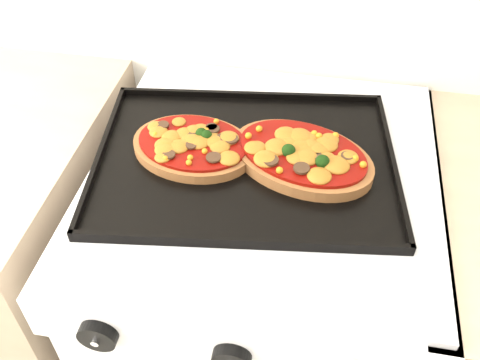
% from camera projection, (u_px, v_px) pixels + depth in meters
% --- Properties ---
extents(stove, '(0.60, 0.60, 0.91)m').
position_uv_depth(stove, '(259.00, 310.00, 1.24)').
color(stove, white).
rests_on(stove, floor).
extents(control_panel, '(0.60, 0.02, 0.09)m').
position_uv_depth(control_panel, '(231.00, 345.00, 0.74)').
color(control_panel, white).
rests_on(control_panel, stove).
extents(knob_left, '(0.06, 0.02, 0.06)m').
position_uv_depth(knob_left, '(98.00, 336.00, 0.75)').
color(knob_left, black).
rests_on(knob_left, control_panel).
extents(knob_center, '(0.05, 0.02, 0.05)m').
position_uv_depth(knob_center, '(231.00, 359.00, 0.72)').
color(knob_center, black).
rests_on(knob_center, control_panel).
extents(baking_tray, '(0.55, 0.44, 0.02)m').
position_uv_depth(baking_tray, '(245.00, 159.00, 0.91)').
color(baking_tray, black).
rests_on(baking_tray, stove).
extents(pizza_left, '(0.23, 0.18, 0.03)m').
position_uv_depth(pizza_left, '(193.00, 145.00, 0.92)').
color(pizza_left, '#9E6136').
rests_on(pizza_left, baking_tray).
extents(pizza_right, '(0.29, 0.24, 0.04)m').
position_uv_depth(pizza_right, '(302.00, 155.00, 0.90)').
color(pizza_right, '#9E6136').
rests_on(pizza_right, baking_tray).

